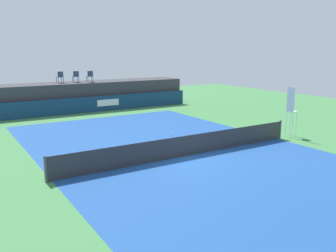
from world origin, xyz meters
TOP-DOWN VIEW (x-y plane):
  - ground_plane at (0.00, 3.00)m, footprint 48.00×48.00m
  - court_inner at (0.00, 0.00)m, footprint 12.00×22.00m
  - sponsor_wall at (0.01, 13.50)m, footprint 18.00×0.22m
  - spectator_platform at (0.00, 15.30)m, footprint 18.00×2.80m
  - spectator_chair_far_left at (-1.24, 15.38)m, footprint 0.47×0.47m
  - spectator_chair_left at (-0.01, 15.30)m, footprint 0.46×0.46m
  - spectator_chair_center at (1.03, 14.94)m, footprint 0.47×0.47m
  - umpire_chair at (6.95, -0.02)m, footprint 0.50×0.50m
  - tennis_net at (0.00, 0.00)m, footprint 12.40×0.02m
  - net_post_near at (-6.20, 0.00)m, footprint 0.10×0.10m
  - net_post_far at (6.20, 0.00)m, footprint 0.10×0.10m
  - tennis_ball at (1.68, 3.83)m, footprint 0.07×0.07m

SIDE VIEW (x-z plane):
  - ground_plane at x=0.00m, z-range 0.00..0.00m
  - court_inner at x=0.00m, z-range 0.00..0.00m
  - tennis_ball at x=1.68m, z-range 0.00..0.07m
  - tennis_net at x=0.00m, z-range 0.00..0.95m
  - net_post_near at x=-6.20m, z-range 0.00..1.00m
  - net_post_far at x=6.20m, z-range 0.00..1.00m
  - sponsor_wall at x=0.01m, z-range 0.00..1.20m
  - spectator_platform at x=0.00m, z-range 0.00..2.20m
  - umpire_chair at x=6.95m, z-range 0.21..2.97m
  - spectator_chair_far_left at x=-1.24m, z-range 2.25..3.14m
  - spectator_chair_left at x=-0.01m, z-range 2.25..3.14m
  - spectator_chair_center at x=1.03m, z-range 2.25..3.14m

